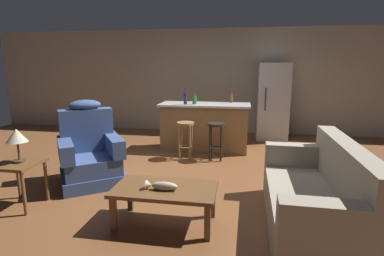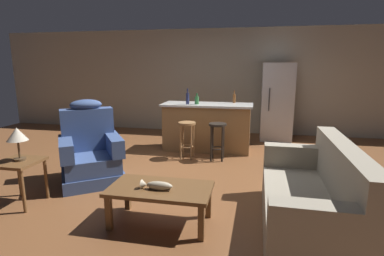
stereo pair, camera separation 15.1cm
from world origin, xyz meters
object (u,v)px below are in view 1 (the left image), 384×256
bar_stool_left (185,133)px  bottle_tall_green (194,100)px  fish_figurine (161,186)px  end_table (19,170)px  kitchen_island (205,127)px  bottle_wine_dark (185,98)px  refrigerator (273,102)px  recliner_near_lamp (90,154)px  coffee_table (165,192)px  bottle_short_amber (231,98)px  bar_stool_right (216,134)px  table_lamp (17,137)px  couch (317,199)px

bar_stool_left → bottle_tall_green: 0.76m
fish_figurine → end_table: size_ratio=0.61×
fish_figurine → kitchen_island: size_ratio=0.19×
bottle_wine_dark → bar_stool_left: bearing=-79.0°
refrigerator → end_table: bearing=-128.9°
recliner_near_lamp → end_table: recliner_near_lamp is taller
coffee_table → bottle_tall_green: bottle_tall_green is taller
bottle_tall_green → bottle_short_amber: (0.71, 0.37, 0.01)m
bar_stool_right → recliner_near_lamp: bearing=-141.7°
coffee_table → table_lamp: size_ratio=2.68×
table_lamp → refrigerator: 5.25m
couch → bottle_short_amber: bottle_short_amber is taller
couch → coffee_table: bearing=6.1°
bar_stool_left → bar_stool_right: (0.57, 0.00, 0.00)m
recliner_near_lamp → bottle_wine_dark: (1.08, 1.83, 0.65)m
bottle_short_amber → recliner_near_lamp: bearing=-131.0°
recliner_near_lamp → kitchen_island: size_ratio=0.67×
table_lamp → end_table: bearing=-128.0°
coffee_table → table_lamp: bearing=176.1°
fish_figurine → recliner_near_lamp: 1.75m
end_table → kitchen_island: (1.88, 2.90, 0.02)m
refrigerator → bottle_short_amber: (-0.91, -0.95, 0.17)m
coffee_table → recliner_near_lamp: recliner_near_lamp is taller
table_lamp → bottle_wine_dark: bottle_wine_dark is taller
table_lamp → bottle_tall_green: size_ratio=1.90×
table_lamp → bottle_tall_green: (1.67, 2.77, 0.16)m
coffee_table → end_table: (-1.84, 0.11, 0.10)m
coffee_table → end_table: size_ratio=1.96×
bottle_wine_dark → bottle_tall_green: bearing=16.2°
fish_figurine → bottle_tall_green: 3.01m
refrigerator → bottle_wine_dark: (-1.79, -1.37, 0.19)m
bar_stool_right → bar_stool_left: bearing=180.0°
refrigerator → bottle_wine_dark: size_ratio=5.63×
coffee_table → kitchen_island: (0.04, 3.01, 0.11)m
bottle_tall_green → bar_stool_right: bearing=-46.8°
fish_figurine → table_lamp: size_ratio=0.83×
fish_figurine → bottle_short_amber: bottle_short_amber is taller
kitchen_island → bar_stool_left: (-0.28, -0.63, -0.01)m
bar_stool_right → couch: bearing=-60.7°
coffee_table → bar_stool_right: 2.40m
recliner_near_lamp → bottle_tall_green: bearing=110.7°
coffee_table → couch: couch is taller
bar_stool_left → bottle_wine_dark: 0.76m
bar_stool_left → coffee_table: bearing=-84.3°
fish_figurine → bottle_wine_dark: size_ratio=1.09×
bar_stool_left → bar_stool_right: 0.57m
bottle_wine_dark → recliner_near_lamp: bearing=-120.4°
couch → end_table: size_ratio=3.41×
bottle_tall_green → table_lamp: bearing=-121.1°
recliner_near_lamp → bottle_wine_dark: bottle_wine_dark is taller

